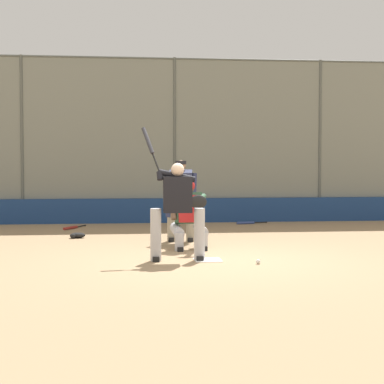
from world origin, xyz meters
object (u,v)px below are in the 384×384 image
(spare_bat_near_backstop, at_px, (72,228))
(spare_bat_by_padding, at_px, (248,223))
(umpire_home, at_px, (181,198))
(fielding_glove_on_dirt, at_px, (77,235))
(batter_at_plate, at_px, (177,208))
(catcher_behind_plate, at_px, (189,213))
(baseball_loose, at_px, (258,262))

(spare_bat_near_backstop, xyz_separation_m, spare_bat_by_padding, (-4.33, -0.70, 0.00))
(umpire_home, relative_size, fielding_glove_on_dirt, 5.08)
(batter_at_plate, distance_m, catcher_behind_plate, 1.35)
(spare_bat_near_backstop, xyz_separation_m, fielding_glove_on_dirt, (-0.24, 1.84, 0.02))
(spare_bat_near_backstop, distance_m, spare_bat_by_padding, 4.39)
(batter_at_plate, bearing_deg, fielding_glove_on_dirt, -59.42)
(catcher_behind_plate, relative_size, spare_bat_by_padding, 1.55)
(umpire_home, xyz_separation_m, spare_bat_near_backstop, (2.32, -2.63, -0.83))
(fielding_glove_on_dirt, relative_size, baseball_loose, 4.28)
(fielding_glove_on_dirt, xyz_separation_m, baseball_loose, (-3.02, 3.69, -0.02))
(catcher_behind_plate, height_order, umpire_home, umpire_home)
(umpire_home, xyz_separation_m, baseball_loose, (-0.94, 2.89, -0.82))
(batter_at_plate, relative_size, spare_bat_near_backstop, 2.76)
(catcher_behind_plate, xyz_separation_m, spare_bat_near_backstop, (2.37, -3.75, -0.62))
(fielding_glove_on_dirt, bearing_deg, batter_at_plate, 119.30)
(catcher_behind_plate, height_order, fielding_glove_on_dirt, catcher_behind_plate)
(umpire_home, relative_size, spare_bat_near_backstop, 2.07)
(catcher_behind_plate, distance_m, umpire_home, 1.14)
(catcher_behind_plate, bearing_deg, fielding_glove_on_dirt, -47.64)
(umpire_home, height_order, fielding_glove_on_dirt, umpire_home)
(batter_at_plate, bearing_deg, baseball_loose, 159.82)
(batter_at_plate, bearing_deg, catcher_behind_plate, -103.14)
(catcher_behind_plate, height_order, spare_bat_near_backstop, catcher_behind_plate)
(catcher_behind_plate, distance_m, spare_bat_by_padding, 4.91)
(spare_bat_near_backstop, xyz_separation_m, baseball_loose, (-3.26, 5.52, 0.00))
(umpire_home, bearing_deg, fielding_glove_on_dirt, -13.35)
(umpire_home, distance_m, spare_bat_near_backstop, 3.61)
(catcher_behind_plate, bearing_deg, baseball_loose, 110.91)
(catcher_behind_plate, height_order, spare_bat_by_padding, catcher_behind_plate)
(spare_bat_by_padding, xyz_separation_m, fielding_glove_on_dirt, (4.09, 2.54, 0.02))
(spare_bat_near_backstop, height_order, fielding_glove_on_dirt, fielding_glove_on_dirt)
(batter_at_plate, distance_m, fielding_glove_on_dirt, 3.76)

